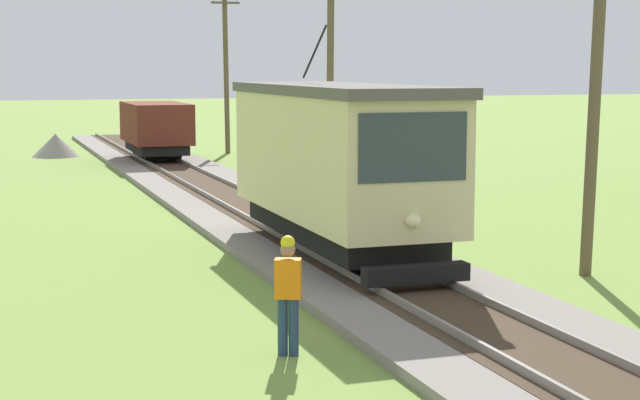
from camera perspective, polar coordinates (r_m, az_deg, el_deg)
name	(u,v)px	position (r m, az deg, el deg)	size (l,w,h in m)	color
red_tram	(338,160)	(22.09, 1.02, 2.25)	(2.60, 8.54, 4.79)	beige
freight_car	(156,128)	(44.83, -9.15, 4.01)	(2.40, 5.20, 2.31)	maroon
utility_pole_near_tram	(596,66)	(20.88, 15.17, 7.21)	(1.40, 0.52, 8.22)	brown
utility_pole_mid	(330,68)	(35.16, 0.58, 7.40)	(1.40, 0.42, 8.12)	brown
utility_pole_far	(226,66)	(49.84, -5.27, 7.45)	(1.40, 0.61, 8.20)	brown
gravel_pile	(56,145)	(49.26, -14.54, 2.98)	(2.24, 2.24, 1.08)	gray
track_worker	(288,290)	(14.90, -1.80, -5.03)	(0.44, 0.37, 1.78)	navy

